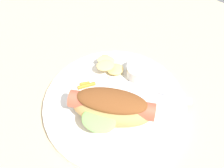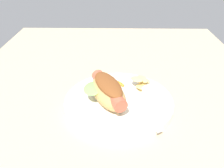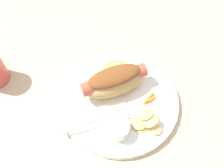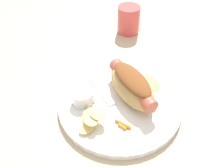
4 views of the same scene
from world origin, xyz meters
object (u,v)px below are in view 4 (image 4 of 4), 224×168
object	(u,v)px
sauce_ramekin	(83,97)
fork	(91,90)
knife	(96,84)
hot_dog	(132,85)
chips_pile	(91,118)
drinking_cup	(129,20)
plate	(120,102)
carrot_garnish	(123,125)

from	to	relation	value
sauce_ramekin	fork	distance (cm)	3.88
knife	hot_dog	bearing A→B (deg)	35.90
fork	chips_pile	bearing A→B (deg)	-18.54
knife	drinking_cup	distance (cm)	27.83
fork	knife	world-z (taller)	same
fork	knife	bearing A→B (deg)	125.11
plate	knife	bearing A→B (deg)	45.09
knife	carrot_garnish	distance (cm)	13.18
chips_pile	fork	bearing A→B (deg)	0.69
hot_dog	carrot_garnish	world-z (taller)	hot_dog
sauce_ramekin	fork	bearing A→B (deg)	-27.45
fork	carrot_garnish	world-z (taller)	carrot_garnish
sauce_ramekin	chips_pile	size ratio (longest dim) A/B	0.63
knife	chips_pile	bearing A→B (deg)	-33.39
fork	chips_pile	world-z (taller)	chips_pile
hot_dog	sauce_ramekin	world-z (taller)	hot_dog
drinking_cup	sauce_ramekin	bearing A→B (deg)	155.97
plate	knife	xyz separation A→B (cm)	(5.15, 5.17, 0.98)
plate	sauce_ramekin	bearing A→B (deg)	89.06
sauce_ramekin	drinking_cup	world-z (taller)	drinking_cup
sauce_ramekin	carrot_garnish	xyz separation A→B (cm)	(-7.13, -8.07, -1.17)
hot_dog	knife	distance (cm)	9.36
carrot_garnish	drinking_cup	distance (cm)	38.20
plate	sauce_ramekin	world-z (taller)	sauce_ramekin
plate	chips_pile	bearing A→B (deg)	131.85
sauce_ramekin	drinking_cup	bearing A→B (deg)	-24.03
plate	knife	distance (cm)	7.36
hot_dog	knife	xyz separation A→B (cm)	(3.99, 7.86, -3.13)
fork	hot_dog	bearing A→B (deg)	57.24
fork	knife	size ratio (longest dim) A/B	0.99
hot_dog	chips_pile	distance (cm)	11.53
hot_dog	fork	size ratio (longest dim) A/B	1.07
sauce_ramekin	knife	world-z (taller)	sauce_ramekin
sauce_ramekin	carrot_garnish	size ratio (longest dim) A/B	1.48
knife	carrot_garnish	world-z (taller)	carrot_garnish
sauce_ramekin	plate	bearing A→B (deg)	-90.94
plate	hot_dog	size ratio (longest dim) A/B	1.71
plate	hot_dog	world-z (taller)	hot_dog
hot_dog	fork	distance (cm)	9.91
chips_pile	drinking_cup	size ratio (longest dim) A/B	0.92
chips_pile	drinking_cup	world-z (taller)	drinking_cup
hot_dog	plate	bearing A→B (deg)	-90.57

